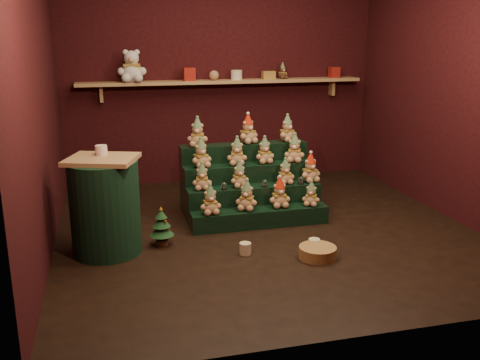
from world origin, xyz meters
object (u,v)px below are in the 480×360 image
object	(u,v)px
snow_globe_c	(301,180)
mug_left	(245,249)
side_table	(105,206)
brown_bear	(283,71)
snow_globe_a	(224,186)
mini_christmas_tree	(162,226)
wicker_basket	(318,252)
mug_right	(314,244)
riser_tier_front	(260,217)
snow_globe_b	(265,183)
white_bear	(132,62)

from	to	relation	value
snow_globe_c	mug_left	size ratio (longest dim) A/B	0.80
side_table	brown_bear	distance (m)	3.21
snow_globe_a	snow_globe_c	distance (m)	0.82
side_table	mug_left	bearing A→B (deg)	2.63
mini_christmas_tree	brown_bear	distance (m)	2.95
snow_globe_a	mini_christmas_tree	distance (m)	0.84
wicker_basket	mug_left	bearing A→B (deg)	158.24
snow_globe_a	mug_right	xyz separation A→B (m)	(0.63, -0.87, -0.35)
mug_left	mini_christmas_tree	bearing A→B (deg)	150.71
riser_tier_front	mini_christmas_tree	size ratio (longest dim) A/B	3.72
snow_globe_b	mug_right	world-z (taller)	snow_globe_b
side_table	white_bear	distance (m)	2.35
side_table	snow_globe_c	bearing A→B (deg)	32.36
snow_globe_a	mug_left	distance (m)	0.89
snow_globe_c	mini_christmas_tree	xyz separation A→B (m)	(-1.50, -0.43, -0.22)
white_bear	side_table	bearing A→B (deg)	-96.49
riser_tier_front	mug_right	size ratio (longest dim) A/B	13.52
wicker_basket	mug_right	bearing A→B (deg)	77.69
white_bear	snow_globe_c	bearing A→B (deg)	-39.64
mug_left	riser_tier_front	bearing A→B (deg)	63.60
snow_globe_b	wicker_basket	size ratio (longest dim) A/B	0.23
mini_christmas_tree	side_table	bearing A→B (deg)	-175.60
mug_right	brown_bear	xyz separation A→B (m)	(0.49, 2.43, 1.37)
snow_globe_a	wicker_basket	xyz separation A→B (m)	(0.59, -1.05, -0.35)
mug_left	white_bear	world-z (taller)	white_bear
mini_christmas_tree	white_bear	world-z (taller)	white_bear
wicker_basket	brown_bear	distance (m)	2.99
snow_globe_b	mug_left	bearing A→B (deg)	-117.29
side_table	brown_bear	size ratio (longest dim) A/B	4.43
brown_bear	snow_globe_a	bearing A→B (deg)	-143.78
side_table	brown_bear	xyz separation A→B (m)	(2.29, 2.02, 0.99)
mug_left	brown_bear	xyz separation A→B (m)	(1.11, 2.37, 1.37)
side_table	mini_christmas_tree	bearing A→B (deg)	23.60
mug_right	snow_globe_c	bearing A→B (deg)	77.85
brown_bear	snow_globe_c	bearing A→B (deg)	-118.93
snow_globe_b	side_table	bearing A→B (deg)	-163.75
riser_tier_front	mug_right	world-z (taller)	riser_tier_front
snow_globe_a	white_bear	xyz separation A→B (m)	(-0.77, 1.55, 1.16)
mug_left	snow_globe_c	bearing A→B (deg)	45.05
snow_globe_a	mug_right	bearing A→B (deg)	-54.20
riser_tier_front	brown_bear	world-z (taller)	brown_bear
brown_bear	wicker_basket	bearing A→B (deg)	-119.43
mug_left	wicker_basket	xyz separation A→B (m)	(0.59, -0.23, -0.00)
brown_bear	mug_left	bearing A→B (deg)	-133.18
snow_globe_a	snow_globe_b	world-z (taller)	snow_globe_a
snow_globe_a	brown_bear	world-z (taller)	brown_bear
mug_left	brown_bear	world-z (taller)	brown_bear
snow_globe_c	brown_bear	bearing A→B (deg)	79.06
side_table	snow_globe_b	bearing A→B (deg)	35.44
snow_globe_b	side_table	xyz separation A→B (m)	(-1.60, -0.46, 0.03)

